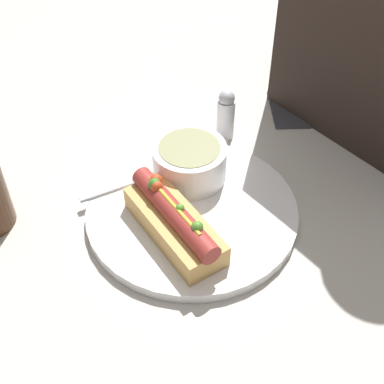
# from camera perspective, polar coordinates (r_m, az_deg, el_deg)

# --- Properties ---
(ground_plane) EXTENTS (4.00, 4.00, 0.00)m
(ground_plane) POSITION_cam_1_polar(r_m,az_deg,el_deg) (0.71, 0.00, -2.51)
(ground_plane) COLOR #BCB7AD
(dinner_plate) EXTENTS (0.28, 0.28, 0.01)m
(dinner_plate) POSITION_cam_1_polar(r_m,az_deg,el_deg) (0.71, 0.00, -2.10)
(dinner_plate) COLOR white
(dinner_plate) RESTS_ON ground_plane
(hot_dog) EXTENTS (0.16, 0.07, 0.06)m
(hot_dog) POSITION_cam_1_polar(r_m,az_deg,el_deg) (0.65, -1.94, -3.08)
(hot_dog) COLOR tan
(hot_dog) RESTS_ON dinner_plate
(soup_bowl) EXTENTS (0.10, 0.10, 0.05)m
(soup_bowl) POSITION_cam_1_polar(r_m,az_deg,el_deg) (0.73, -0.27, 3.39)
(soup_bowl) COLOR white
(soup_bowl) RESTS_ON dinner_plate
(spoon) EXTENTS (0.04, 0.15, 0.01)m
(spoon) POSITION_cam_1_polar(r_m,az_deg,el_deg) (0.74, -4.18, 1.93)
(spoon) COLOR #B7B7BC
(spoon) RESTS_ON dinner_plate
(napkin) EXTENTS (0.12, 0.11, 0.01)m
(napkin) POSITION_cam_1_polar(r_m,az_deg,el_deg) (0.90, 10.24, 8.75)
(napkin) COLOR #333338
(napkin) RESTS_ON ground_plane
(salt_shaker) EXTENTS (0.03, 0.03, 0.08)m
(salt_shaker) POSITION_cam_1_polar(r_m,az_deg,el_deg) (0.81, 3.63, 8.29)
(salt_shaker) COLOR silver
(salt_shaker) RESTS_ON ground_plane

